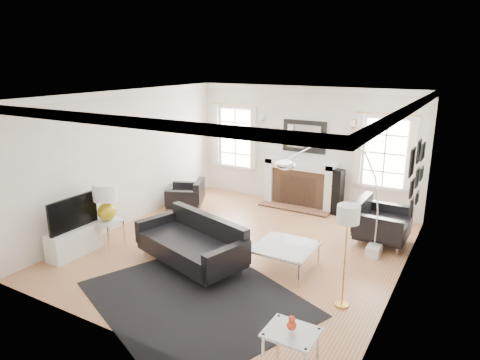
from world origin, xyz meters
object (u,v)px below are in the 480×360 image
Objects in this scene: arc_floor_lamp at (333,194)px; armchair_right at (379,223)px; sofa at (194,244)px; armchair_left at (188,196)px; gourd_lamp at (106,199)px; coffee_table at (285,247)px; fireplace at (300,184)px.

armchair_right is at bearing 63.45° from arc_floor_lamp.
sofa is 2.00× the size of armchair_left.
arc_floor_lamp reaches higher than gourd_lamp.
coffee_table is (3.18, -1.57, 0.06)m from armchair_left.
fireplace is at bearing 149.95° from armchair_right.
gourd_lamp is at bearing -166.03° from coffee_table.
gourd_lamp is 4.07m from arc_floor_lamp.
gourd_lamp is at bearing -173.09° from sofa.
fireplace reaches higher than armchair_left.
arc_floor_lamp is (3.76, 1.54, 0.27)m from gourd_lamp.
armchair_right is 1.49× the size of gourd_lamp.
armchair_right reaches higher than coffee_table.
armchair_right is at bearing 31.84° from gourd_lamp.
fireplace is at bearing 123.21° from arc_floor_lamp.
fireplace is 1.80× the size of coffee_table.
armchair_right reaches higher than armchair_left.
sofa is 2.51m from arc_floor_lamp.
coffee_table is 1.34× the size of gourd_lamp.
armchair_left is 1.55× the size of gourd_lamp.
armchair_right is 0.48× the size of arc_floor_lamp.
armchair_left is at bearing 128.91° from sofa.
arc_floor_lamp is (1.96, 1.32, 0.83)m from sofa.
armchair_right is at bearing -30.05° from fireplace.
fireplace is 1.62× the size of armchair_right.
gourd_lamp is at bearing -91.29° from armchair_left.
gourd_lamp is at bearing -157.68° from arc_floor_lamp.
fireplace reaches higher than sofa.
fireplace is 2.92m from arc_floor_lamp.
arc_floor_lamp is at bearing -12.72° from armchair_left.
arc_floor_lamp reaches higher than armchair_left.
coffee_table is at bearing -71.67° from fireplace.
coffee_table is 3.37m from gourd_lamp.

